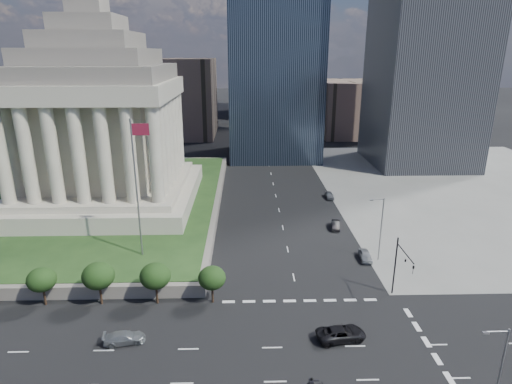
{
  "coord_description": "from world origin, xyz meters",
  "views": [
    {
      "loc": [
        -6.74,
        -33.4,
        30.28
      ],
      "look_at": [
        -5.5,
        14.09,
        14.68
      ],
      "focal_mm": 30.0,
      "sensor_mm": 36.0,
      "label": 1
    }
  ],
  "objects_px": {
    "war_memorial": "(98,102)",
    "traffic_signal_ne": "(401,264)",
    "parked_sedan_mid": "(336,225)",
    "parked_sedan_near": "(365,255)",
    "street_lamp_south": "(497,375)",
    "pickup_truck": "(341,334)",
    "parked_sedan_far": "(329,195)",
    "flagpole": "(137,181)",
    "street_lamp_north": "(380,226)",
    "suv_grey": "(124,338)"
  },
  "relations": [
    {
      "from": "war_memorial",
      "to": "parked_sedan_far",
      "type": "xyz_separation_m",
      "value": [
        45.5,
        6.06,
        -20.72
      ]
    },
    {
      "from": "flagpole",
      "to": "parked_sedan_near",
      "type": "distance_m",
      "value": 35.58
    },
    {
      "from": "flagpole",
      "to": "street_lamp_south",
      "type": "xyz_separation_m",
      "value": [
        35.16,
        -30.0,
        -7.45
      ]
    },
    {
      "from": "street_lamp_south",
      "to": "suv_grey",
      "type": "distance_m",
      "value": 35.93
    },
    {
      "from": "pickup_truck",
      "to": "parked_sedan_far",
      "type": "bearing_deg",
      "value": -18.67
    },
    {
      "from": "war_memorial",
      "to": "flagpole",
      "type": "distance_m",
      "value": 28.16
    },
    {
      "from": "parked_sedan_mid",
      "to": "parked_sedan_far",
      "type": "bearing_deg",
      "value": 92.71
    },
    {
      "from": "parked_sedan_far",
      "to": "parked_sedan_mid",
      "type": "bearing_deg",
      "value": -96.6
    },
    {
      "from": "pickup_truck",
      "to": "parked_sedan_near",
      "type": "height_order",
      "value": "pickup_truck"
    },
    {
      "from": "pickup_truck",
      "to": "parked_sedan_near",
      "type": "bearing_deg",
      "value": -31.79
    },
    {
      "from": "war_memorial",
      "to": "parked_sedan_mid",
      "type": "distance_m",
      "value": 49.32
    },
    {
      "from": "traffic_signal_ne",
      "to": "parked_sedan_near",
      "type": "height_order",
      "value": "traffic_signal_ne"
    },
    {
      "from": "traffic_signal_ne",
      "to": "parked_sedan_far",
      "type": "height_order",
      "value": "traffic_signal_ne"
    },
    {
      "from": "pickup_truck",
      "to": "parked_sedan_near",
      "type": "distance_m",
      "value": 20.51
    },
    {
      "from": "war_memorial",
      "to": "parked_sedan_mid",
      "type": "relative_size",
      "value": 9.55
    },
    {
      "from": "suv_grey",
      "to": "parked_sedan_mid",
      "type": "height_order",
      "value": "parked_sedan_mid"
    },
    {
      "from": "flagpole",
      "to": "street_lamp_south",
      "type": "bearing_deg",
      "value": -40.47
    },
    {
      "from": "parked_sedan_far",
      "to": "street_lamp_south",
      "type": "bearing_deg",
      "value": -87.91
    },
    {
      "from": "parked_sedan_near",
      "to": "parked_sedan_far",
      "type": "relative_size",
      "value": 1.03
    },
    {
      "from": "traffic_signal_ne",
      "to": "parked_sedan_mid",
      "type": "xyz_separation_m",
      "value": [
        -3.03,
        23.68,
        -4.58
      ]
    },
    {
      "from": "war_memorial",
      "to": "traffic_signal_ne",
      "type": "xyz_separation_m",
      "value": [
        46.5,
        -34.3,
        -16.15
      ]
    },
    {
      "from": "street_lamp_south",
      "to": "parked_sedan_near",
      "type": "relative_size",
      "value": 2.41
    },
    {
      "from": "street_lamp_south",
      "to": "parked_sedan_mid",
      "type": "height_order",
      "value": "street_lamp_south"
    },
    {
      "from": "suv_grey",
      "to": "parked_sedan_mid",
      "type": "relative_size",
      "value": 1.09
    },
    {
      "from": "flagpole",
      "to": "street_lamp_north",
      "type": "xyz_separation_m",
      "value": [
        35.16,
        1.0,
        -7.45
      ]
    },
    {
      "from": "parked_sedan_near",
      "to": "flagpole",
      "type": "bearing_deg",
      "value": -174.7
    },
    {
      "from": "flagpole",
      "to": "parked_sedan_near",
      "type": "height_order",
      "value": "flagpole"
    },
    {
      "from": "war_memorial",
      "to": "parked_sedan_mid",
      "type": "xyz_separation_m",
      "value": [
        43.47,
        -10.62,
        -20.73
      ]
    },
    {
      "from": "war_memorial",
      "to": "parked_sedan_far",
      "type": "relative_size",
      "value": 9.72
    },
    {
      "from": "parked_sedan_far",
      "to": "traffic_signal_ne",
      "type": "bearing_deg",
      "value": -88.24
    },
    {
      "from": "parked_sedan_mid",
      "to": "parked_sedan_far",
      "type": "height_order",
      "value": "parked_sedan_far"
    },
    {
      "from": "traffic_signal_ne",
      "to": "street_lamp_south",
      "type": "bearing_deg",
      "value": -87.59
    },
    {
      "from": "flagpole",
      "to": "parked_sedan_mid",
      "type": "bearing_deg",
      "value": 23.14
    },
    {
      "from": "war_memorial",
      "to": "suv_grey",
      "type": "xyz_separation_m",
      "value": [
        13.92,
        -41.74,
        -20.75
      ]
    },
    {
      "from": "war_memorial",
      "to": "traffic_signal_ne",
      "type": "height_order",
      "value": "war_memorial"
    },
    {
      "from": "street_lamp_north",
      "to": "traffic_signal_ne",
      "type": "bearing_deg",
      "value": -94.19
    },
    {
      "from": "pickup_truck",
      "to": "traffic_signal_ne",
      "type": "bearing_deg",
      "value": -58.98
    },
    {
      "from": "flagpole",
      "to": "parked_sedan_far",
      "type": "xyz_separation_m",
      "value": [
        33.33,
        30.06,
        -12.43
      ]
    },
    {
      "from": "flagpole",
      "to": "street_lamp_north",
      "type": "bearing_deg",
      "value": 1.63
    },
    {
      "from": "parked_sedan_mid",
      "to": "traffic_signal_ne",
      "type": "bearing_deg",
      "value": -73.05
    },
    {
      "from": "street_lamp_north",
      "to": "parked_sedan_near",
      "type": "relative_size",
      "value": 2.41
    },
    {
      "from": "parked_sedan_mid",
      "to": "parked_sedan_near",
      "type": "bearing_deg",
      "value": -70.91
    },
    {
      "from": "flagpole",
      "to": "street_lamp_south",
      "type": "relative_size",
      "value": 2.0
    },
    {
      "from": "traffic_signal_ne",
      "to": "pickup_truck",
      "type": "distance_m",
      "value": 12.41
    },
    {
      "from": "street_lamp_north",
      "to": "pickup_truck",
      "type": "height_order",
      "value": "street_lamp_north"
    },
    {
      "from": "traffic_signal_ne",
      "to": "suv_grey",
      "type": "distance_m",
      "value": 33.73
    },
    {
      "from": "street_lamp_north",
      "to": "parked_sedan_mid",
      "type": "bearing_deg",
      "value": 107.32
    },
    {
      "from": "war_memorial",
      "to": "parked_sedan_far",
      "type": "distance_m",
      "value": 50.36
    },
    {
      "from": "flagpole",
      "to": "parked_sedan_mid",
      "type": "height_order",
      "value": "flagpole"
    },
    {
      "from": "street_lamp_north",
      "to": "parked_sedan_near",
      "type": "distance_m",
      "value": 5.28
    }
  ]
}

